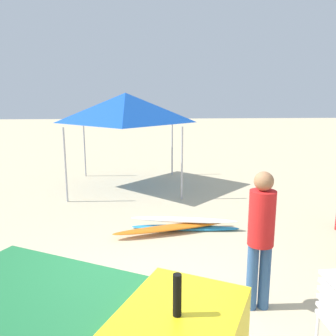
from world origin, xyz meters
name	(u,v)px	position (x,y,z in m)	size (l,w,h in m)	color
ground	(148,324)	(0.00, 0.00, 0.00)	(80.00, 80.00, 0.00)	beige
surfboard_pile	(180,225)	(0.70, 2.88, 0.12)	(2.58, 0.94, 0.24)	#268CCC
lifeguard_near_center	(261,232)	(1.39, 0.23, 1.03)	(0.32, 0.32, 1.78)	#33598C
popup_canopy	(126,108)	(-0.50, 6.53, 2.34)	(3.01, 3.01, 2.77)	#B2B2B7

